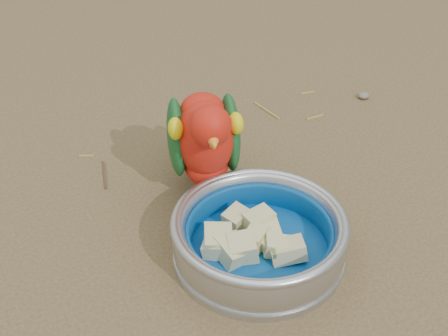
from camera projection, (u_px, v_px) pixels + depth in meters
name	position (u px, v px, depth m)	size (l,w,h in m)	color
ground	(304.00, 292.00, 0.73)	(60.00, 60.00, 0.00)	brown
food_bowl	(259.00, 252.00, 0.77)	(0.21, 0.21, 0.02)	#B2B2BA
bowl_wall	(259.00, 234.00, 0.76)	(0.21, 0.21, 0.04)	#B2B2BA
fruit_wedges	(259.00, 238.00, 0.76)	(0.13, 0.13, 0.03)	beige
lory_parrot	(205.00, 147.00, 0.83)	(0.10, 0.21, 0.17)	red
ground_debris	(316.00, 264.00, 0.76)	(0.90, 0.80, 0.01)	olive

